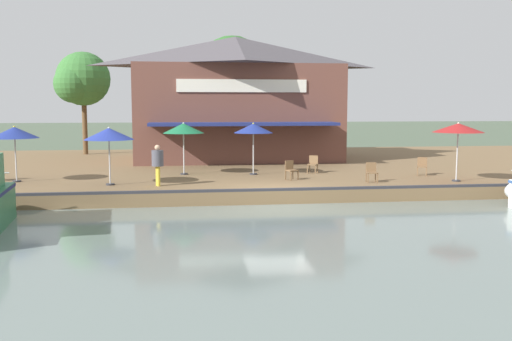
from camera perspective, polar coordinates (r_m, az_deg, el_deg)
The scene contains 16 objects.
ground_plane at distance 22.15m, azimuth 2.22°, elevation -3.61°, with size 220.00×220.00×0.00m, color #4C5B47.
quay_deck at distance 32.89m, azimuth -1.04°, elevation 0.26°, with size 22.00×56.00×0.60m, color brown.
quay_edge_fender at distance 22.14m, azimuth 2.18°, elevation -1.91°, with size 0.20×50.40×0.10m, color #2D2D33.
waterfront_restaurant at distance 35.23m, azimuth -2.04°, elevation 7.33°, with size 9.40×12.54×7.44m.
patio_umbrella_far_corner at distance 26.17m, azimuth 19.57°, elevation 4.03°, with size 2.19×2.19×2.57m.
patio_umbrella_mid_patio_right at distance 26.61m, azimuth -23.01°, elevation 3.51°, with size 2.03×2.03×2.42m.
patio_umbrella_mid_patio_left at distance 27.35m, azimuth -7.27°, elevation 4.20°, with size 1.96×1.96×2.49m.
patio_umbrella_near_quay_edge at distance 27.08m, azimuth -0.27°, elevation 4.23°, with size 1.87×1.87×2.48m.
patio_umbrella_by_entrance at distance 24.27m, azimuth -14.50°, elevation 3.57°, with size 2.05×2.05×2.42m.
cafe_chair_beside_entrance at distance 28.06m, azimuth 16.28°, elevation 0.50°, with size 0.58×0.58×0.85m.
cafe_chair_far_corner_seat at distance 25.02m, azimuth 11.49°, elevation -0.07°, with size 0.49×0.49×0.85m.
cafe_chair_mid_patio at distance 25.40m, azimuth 3.51°, elevation 0.15°, with size 0.58×0.58×0.85m.
cafe_chair_facing_river at distance 28.00m, azimuth 5.71°, elevation 0.72°, with size 0.60×0.60×0.85m.
person_mid_patio at distance 23.64m, azimuth -9.81°, elevation 1.02°, with size 0.48×0.48×1.70m.
tree_upstream_bank at distance 38.78m, azimuth -2.63°, elevation 9.70°, with size 4.99×4.75×7.95m.
tree_downstream_bank at distance 40.05m, azimuth -17.13°, elevation 8.61°, with size 3.76×3.58×6.85m.
Camera 1 is at (21.48, -3.73, 3.91)m, focal length 40.00 mm.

